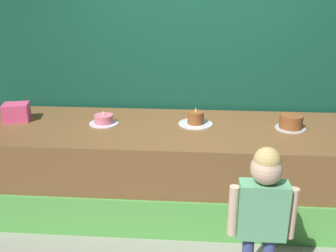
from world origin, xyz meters
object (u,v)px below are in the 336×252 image
object	(u,v)px
child_figure	(263,205)
pink_box	(16,112)
cake_right	(291,122)
cake_left	(104,120)
cake_center	(196,119)

from	to	relation	value
child_figure	pink_box	size ratio (longest dim) A/B	4.76
pink_box	cake_right	world-z (taller)	pink_box
cake_left	cake_center	world-z (taller)	cake_center
pink_box	cake_center	xyz separation A→B (m)	(1.76, 0.01, -0.03)
child_figure	cake_left	bearing A→B (deg)	137.35
cake_left	cake_center	distance (m)	0.88
child_figure	cake_center	distance (m)	1.35
child_figure	cake_center	world-z (taller)	child_figure
cake_left	cake_right	distance (m)	1.76
cake_center	cake_right	world-z (taller)	cake_center
cake_left	cake_center	size ratio (longest dim) A/B	0.87
child_figure	cake_center	xyz separation A→B (m)	(-0.45, 1.27, 0.15)
cake_center	pink_box	bearing A→B (deg)	-179.58
pink_box	cake_left	xyz separation A→B (m)	(0.88, -0.04, -0.05)
cake_right	child_figure	bearing A→B (deg)	-109.72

